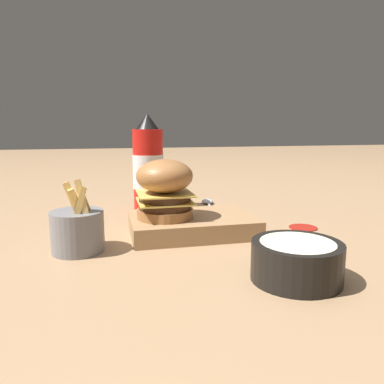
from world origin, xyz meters
The scene contains 8 objects.
ground_plane centered at (0.00, 0.00, 0.00)m, with size 6.00×6.00×0.00m, color #9E7A56.
serving_board centered at (0.01, 0.03, 0.02)m, with size 0.25×0.17×0.04m.
burger centered at (0.07, 0.03, 0.10)m, with size 0.11×0.11×0.12m.
ketchup_bottle centered at (0.07, -0.23, 0.11)m, with size 0.08×0.08×0.25m.
fries_basket centered at (0.23, 0.09, 0.04)m, with size 0.09×0.09×0.13m.
side_bowl centered at (-0.08, 0.29, 0.03)m, with size 0.13×0.13×0.06m.
spoon centered at (-0.10, -0.24, 0.01)m, with size 0.04×0.14×0.01m.
ketchup_puddle centered at (-0.23, 0.04, 0.00)m, with size 0.06×0.06×0.00m.
Camera 1 is at (0.18, 0.76, 0.22)m, focal length 35.00 mm.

